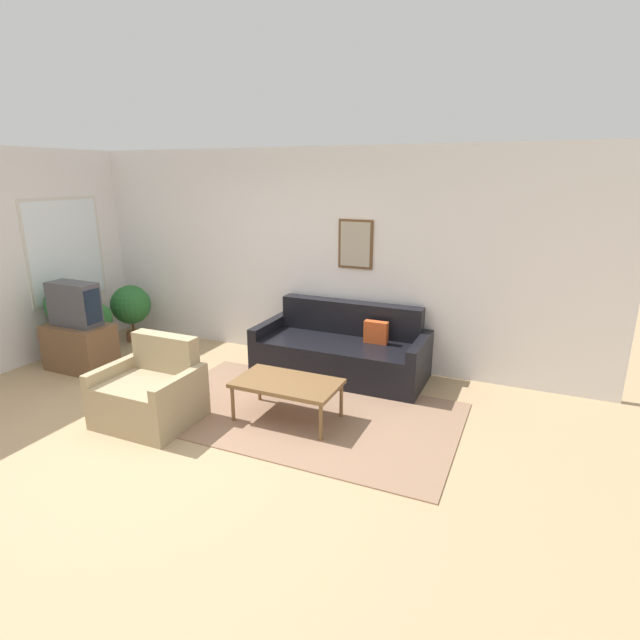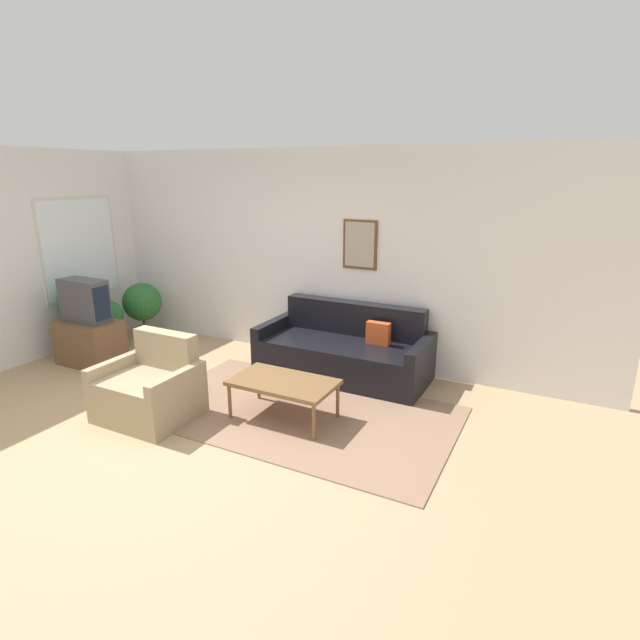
% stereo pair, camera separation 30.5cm
% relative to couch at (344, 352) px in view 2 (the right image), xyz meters
% --- Properties ---
extents(ground_plane, '(16.00, 16.00, 0.00)m').
position_rel_couch_xyz_m(ground_plane, '(-0.94, -2.07, -0.30)').
color(ground_plane, tan).
extents(area_rug, '(3.15, 1.85, 0.01)m').
position_rel_couch_xyz_m(area_rug, '(0.01, -1.16, -0.29)').
color(area_rug, '#937056').
rests_on(area_rug, ground_plane).
extents(wall_back, '(8.00, 0.09, 2.70)m').
position_rel_couch_xyz_m(wall_back, '(-0.93, 0.47, 1.05)').
color(wall_back, silver).
rests_on(wall_back, ground_plane).
extents(wall_left_window, '(0.08, 8.00, 2.70)m').
position_rel_couch_xyz_m(wall_left_window, '(-3.89, -1.43, 1.05)').
color(wall_left_window, silver).
rests_on(wall_left_window, ground_plane).
extents(couch, '(2.06, 0.90, 0.85)m').
position_rel_couch_xyz_m(couch, '(0.00, 0.00, 0.00)').
color(couch, black).
rests_on(couch, ground_plane).
extents(coffee_table, '(1.03, 0.59, 0.41)m').
position_rel_couch_xyz_m(coffee_table, '(-0.07, -1.32, 0.08)').
color(coffee_table, brown).
rests_on(coffee_table, ground_plane).
extents(tv_stand, '(0.82, 0.49, 0.58)m').
position_rel_couch_xyz_m(tv_stand, '(-3.08, -1.16, -0.01)').
color(tv_stand, brown).
rests_on(tv_stand, ground_plane).
extents(tv, '(0.63, 0.28, 0.54)m').
position_rel_couch_xyz_m(tv, '(-3.07, -1.16, 0.55)').
color(tv, '#424247').
rests_on(tv, tv_stand).
extents(armchair, '(0.91, 0.76, 0.83)m').
position_rel_couch_xyz_m(armchair, '(-1.29, -1.89, -0.01)').
color(armchair, tan).
rests_on(armchair, ground_plane).
extents(potted_plant_tall, '(0.66, 0.66, 1.05)m').
position_rel_couch_xyz_m(potted_plant_tall, '(-3.52, -0.85, 0.39)').
color(potted_plant_tall, slate).
rests_on(potted_plant_tall, ground_plane).
extents(potted_plant_by_window, '(0.56, 0.56, 0.83)m').
position_rel_couch_xyz_m(potted_plant_by_window, '(-3.29, -0.04, 0.24)').
color(potted_plant_by_window, '#935638').
rests_on(potted_plant_by_window, ground_plane).
extents(potted_plant_small, '(0.41, 0.41, 0.69)m').
position_rel_couch_xyz_m(potted_plant_small, '(-3.35, -0.61, 0.11)').
color(potted_plant_small, slate).
rests_on(potted_plant_small, ground_plane).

